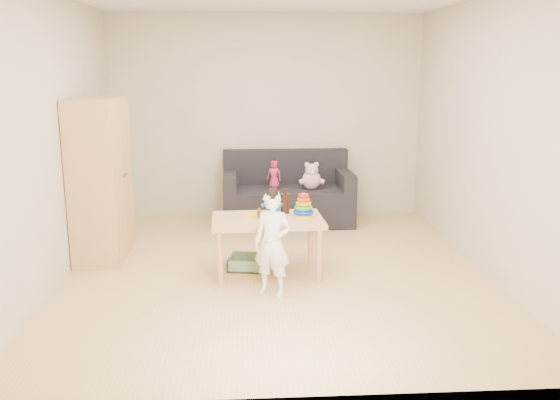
{
  "coord_description": "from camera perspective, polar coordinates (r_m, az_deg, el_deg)",
  "views": [
    {
      "loc": [
        -0.31,
        -5.46,
        1.96
      ],
      "look_at": [
        0.05,
        0.25,
        0.65
      ],
      "focal_mm": 38.0,
      "sensor_mm": 36.0,
      "label": 1
    }
  ],
  "objects": [
    {
      "name": "brown_bottle",
      "position": [
        5.75,
        0.5,
        -0.25
      ],
      "size": [
        0.08,
        0.08,
        0.25
      ],
      "color": "black",
      "rests_on": "play_table"
    },
    {
      "name": "doll",
      "position": [
        7.34,
        -0.58,
        2.43
      ],
      "size": [
        0.2,
        0.17,
        0.35
      ],
      "primitive_type": "imported",
      "rotation": [
        0.0,
        0.0,
        -0.31
      ],
      "color": "#C6255C",
      "rests_on": "sofa"
    },
    {
      "name": "yellow_book",
      "position": [
        5.69,
        -2.73,
        -1.41
      ],
      "size": [
        0.2,
        0.2,
        0.01
      ],
      "primitive_type": "cube",
      "rotation": [
        0.0,
        0.0,
        0.11
      ],
      "color": "#FFAF1A",
      "rests_on": "play_table"
    },
    {
      "name": "sofa",
      "position": [
        7.46,
        0.74,
        -0.54
      ],
      "size": [
        1.62,
        0.83,
        0.45
      ],
      "primitive_type": "cube",
      "rotation": [
        0.0,
        0.0,
        0.02
      ],
      "color": "black",
      "rests_on": "ground"
    },
    {
      "name": "blue_plush",
      "position": [
        5.72,
        -0.62,
        -0.19
      ],
      "size": [
        0.23,
        0.2,
        0.23
      ],
      "primitive_type": null,
      "rotation": [
        0.0,
        0.0,
        0.29
      ],
      "color": "#1B82F8",
      "rests_on": "play_table"
    },
    {
      "name": "wooden_figure",
      "position": [
        5.54,
        -2.03,
        -1.29
      ],
      "size": [
        0.04,
        0.04,
        0.11
      ],
      "primitive_type": null,
      "rotation": [
        0.0,
        0.0,
        0.07
      ],
      "color": "brown",
      "rests_on": "play_table"
    },
    {
      "name": "pink_bear",
      "position": [
        7.34,
        3.05,
        2.15
      ],
      "size": [
        0.26,
        0.22,
        0.28
      ],
      "primitive_type": null,
      "rotation": [
        0.0,
        0.0,
        0.04
      ],
      "color": "#DFA4B2",
      "rests_on": "sofa"
    },
    {
      "name": "play_table",
      "position": [
        5.66,
        -1.19,
        -4.44
      ],
      "size": [
        1.07,
        0.7,
        0.55
      ],
      "primitive_type": "cube",
      "rotation": [
        0.0,
        0.0,
        0.04
      ],
      "color": "tan",
      "rests_on": "ground"
    },
    {
      "name": "room",
      "position": [
        5.5,
        -0.36,
        6.02
      ],
      "size": [
        4.5,
        4.5,
        4.5
      ],
      "color": "#DDA977",
      "rests_on": "ground"
    },
    {
      "name": "wardrobe",
      "position": [
        6.3,
        -16.88,
        1.92
      ],
      "size": [
        0.46,
        0.91,
        1.64
      ],
      "primitive_type": "cube",
      "color": "tan",
      "rests_on": "ground"
    },
    {
      "name": "ring_stacker",
      "position": [
        5.63,
        2.27,
        -0.7
      ],
      "size": [
        0.2,
        0.2,
        0.22
      ],
      "color": "yellow",
      "rests_on": "play_table"
    },
    {
      "name": "storage_bin",
      "position": [
        5.85,
        -2.81,
        -6.03
      ],
      "size": [
        0.47,
        0.38,
        0.13
      ],
      "primitive_type": null,
      "rotation": [
        0.0,
        0.0,
        -0.18
      ],
      "color": "gray",
      "rests_on": "ground"
    },
    {
      "name": "toddler",
      "position": [
        5.11,
        -0.74,
        -4.32
      ],
      "size": [
        0.39,
        0.34,
        0.9
      ],
      "primitive_type": "imported",
      "rotation": [
        0.0,
        0.0,
        -0.43
      ],
      "color": "white",
      "rests_on": "ground"
    }
  ]
}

